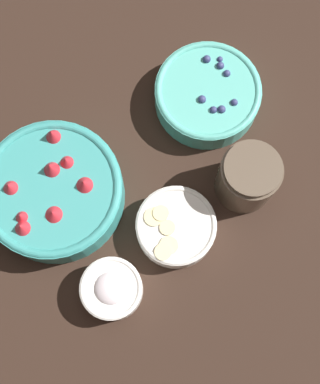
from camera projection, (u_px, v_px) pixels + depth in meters
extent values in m
plane|color=black|center=(72.00, 164.00, 0.93)|extent=(4.00, 4.00, 0.00)
cylinder|color=teal|center=(54.00, 192.00, 0.88)|extent=(0.23, 0.23, 0.06)
torus|color=teal|center=(51.00, 188.00, 0.86)|extent=(0.23, 0.23, 0.02)
cylinder|color=red|center=(52.00, 190.00, 0.87)|extent=(0.18, 0.18, 0.02)
cone|color=red|center=(66.00, 161.00, 0.86)|extent=(0.03, 0.03, 0.02)
cone|color=red|center=(51.00, 168.00, 0.85)|extent=(0.04, 0.04, 0.03)
cone|color=red|center=(52.00, 135.00, 0.86)|extent=(0.04, 0.04, 0.03)
cone|color=red|center=(53.00, 214.00, 0.84)|extent=(0.05, 0.05, 0.02)
cone|color=red|center=(21.00, 217.00, 0.84)|extent=(0.03, 0.03, 0.02)
cone|color=red|center=(84.00, 184.00, 0.85)|extent=(0.04, 0.04, 0.02)
cone|color=red|center=(22.00, 227.00, 0.83)|extent=(0.04, 0.04, 0.02)
cone|color=red|center=(10.00, 187.00, 0.85)|extent=(0.04, 0.04, 0.02)
cylinder|color=#56B7A8|center=(207.00, 96.00, 0.94)|extent=(0.18, 0.18, 0.05)
torus|color=#56B7A8|center=(208.00, 90.00, 0.91)|extent=(0.18, 0.18, 0.01)
cylinder|color=navy|center=(208.00, 92.00, 0.92)|extent=(0.15, 0.15, 0.01)
sphere|color=navy|center=(220.00, 66.00, 0.92)|extent=(0.01, 0.01, 0.01)
sphere|color=navy|center=(234.00, 103.00, 0.91)|extent=(0.01, 0.01, 0.01)
sphere|color=navy|center=(202.00, 99.00, 0.91)|extent=(0.01, 0.01, 0.01)
sphere|color=navy|center=(227.00, 74.00, 0.92)|extent=(0.01, 0.01, 0.01)
sphere|color=navy|center=(213.00, 110.00, 0.90)|extent=(0.01, 0.01, 0.01)
sphere|color=navy|center=(207.00, 59.00, 0.92)|extent=(0.01, 0.01, 0.01)
sphere|color=navy|center=(222.00, 109.00, 0.90)|extent=(0.01, 0.01, 0.01)
sphere|color=navy|center=(220.00, 59.00, 0.93)|extent=(0.01, 0.01, 0.01)
cylinder|color=silver|center=(176.00, 228.00, 0.88)|extent=(0.13, 0.13, 0.04)
torus|color=silver|center=(176.00, 225.00, 0.86)|extent=(0.13, 0.13, 0.01)
cylinder|color=beige|center=(176.00, 226.00, 0.87)|extent=(0.11, 0.11, 0.01)
cylinder|color=beige|center=(161.00, 213.00, 0.86)|extent=(0.03, 0.03, 0.01)
cylinder|color=beige|center=(163.00, 252.00, 0.85)|extent=(0.03, 0.03, 0.01)
cylinder|color=beige|center=(169.00, 245.00, 0.85)|extent=(0.03, 0.03, 0.00)
cylinder|color=beige|center=(154.00, 217.00, 0.86)|extent=(0.03, 0.03, 0.00)
cylinder|color=beige|center=(167.00, 228.00, 0.86)|extent=(0.03, 0.03, 0.01)
cylinder|color=white|center=(112.00, 289.00, 0.86)|extent=(0.10, 0.10, 0.05)
torus|color=white|center=(111.00, 288.00, 0.83)|extent=(0.10, 0.10, 0.01)
cylinder|color=silver|center=(111.00, 289.00, 0.84)|extent=(0.08, 0.08, 0.01)
ellipsoid|color=silver|center=(111.00, 288.00, 0.83)|extent=(0.05, 0.05, 0.02)
cylinder|color=brown|center=(247.00, 178.00, 0.87)|extent=(0.10, 0.10, 0.10)
cylinder|color=#472819|center=(247.00, 179.00, 0.88)|extent=(0.08, 0.08, 0.07)
cylinder|color=brown|center=(253.00, 169.00, 0.82)|extent=(0.09, 0.09, 0.01)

